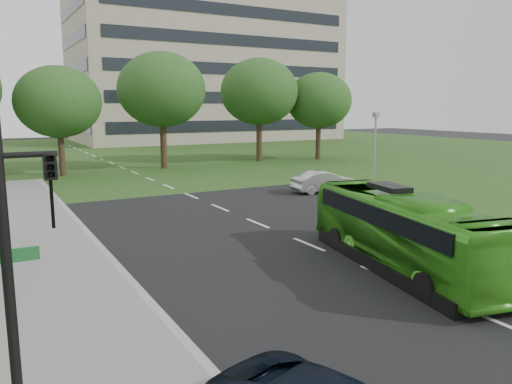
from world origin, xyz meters
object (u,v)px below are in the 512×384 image
(tree_park_e, at_px, (319,101))
(sedan, at_px, (324,182))
(tree_park_b, at_px, (58,102))
(traffic_light, at_px, (21,274))
(office_building, at_px, (206,60))
(tree_park_c, at_px, (162,90))
(camera_pole, at_px, (375,137))
(tree_park_d, at_px, (259,92))
(bus, at_px, (403,232))

(tree_park_e, relative_size, sedan, 2.11)
(tree_park_b, bearing_deg, tree_park_e, 1.15)
(traffic_light, bearing_deg, office_building, 60.95)
(tree_park_c, xyz_separation_m, tree_park_e, (15.95, -0.22, -0.78))
(traffic_light, height_order, camera_pole, traffic_light)
(traffic_light, bearing_deg, sedan, 40.27)
(tree_park_d, xyz_separation_m, bus, (-11.85, -30.38, -5.36))
(tree_park_e, relative_size, bus, 0.97)
(sedan, bearing_deg, bus, 159.92)
(sedan, height_order, camera_pole, camera_pole)
(bus, bearing_deg, tree_park_d, 80.18)
(tree_park_c, relative_size, sedan, 2.40)
(camera_pole, bearing_deg, tree_park_e, 76.94)
(sedan, bearing_deg, tree_park_b, 46.36)
(office_building, relative_size, tree_park_c, 4.13)
(tree_park_b, bearing_deg, office_building, 52.12)
(traffic_light, xyz_separation_m, camera_pole, (24.51, 20.06, 0.11))
(tree_park_b, relative_size, sedan, 2.03)
(tree_park_e, relative_size, camera_pole, 1.78)
(bus, height_order, camera_pole, camera_pole)
(office_building, relative_size, tree_park_d, 4.12)
(office_building, xyz_separation_m, tree_park_b, (-27.22, -34.98, -6.95))
(office_building, distance_m, sedan, 53.95)
(tree_park_d, xyz_separation_m, tree_park_e, (6.11, -1.16, -0.77))
(tree_park_b, distance_m, sedan, 20.88)
(tree_park_d, bearing_deg, camera_pole, -84.81)
(sedan, bearing_deg, tree_park_d, -9.83)
(sedan, bearing_deg, traffic_light, 140.77)
(tree_park_e, distance_m, traffic_light, 44.56)
(tree_park_d, distance_m, bus, 33.05)
(tree_park_b, bearing_deg, bus, -77.72)
(tree_park_c, bearing_deg, tree_park_e, -0.78)
(sedan, bearing_deg, camera_pole, -60.25)
(bus, relative_size, sedan, 2.18)
(tree_park_c, bearing_deg, sedan, -74.16)
(office_building, xyz_separation_m, sedan, (-14.31, -50.65, -11.83))
(bus, bearing_deg, camera_pole, 61.71)
(tree_park_c, distance_m, tree_park_d, 9.89)
(office_building, distance_m, tree_park_b, 44.86)
(tree_park_d, bearing_deg, tree_park_e, -10.71)
(tree_park_d, relative_size, bus, 1.10)
(tree_park_e, xyz_separation_m, traffic_light, (-29.29, -33.46, -2.82))
(bus, distance_m, traffic_light, 12.23)
(traffic_light, bearing_deg, tree_park_d, 52.56)
(tree_park_e, bearing_deg, bus, -121.56)
(tree_park_b, xyz_separation_m, sedan, (12.91, -15.67, -4.88))
(office_building, xyz_separation_m, bus, (-20.96, -63.73, -11.27))
(office_building, relative_size, traffic_light, 7.89)
(office_building, bearing_deg, sedan, -105.77)
(tree_park_b, xyz_separation_m, camera_pole, (19.43, -12.92, -2.46))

